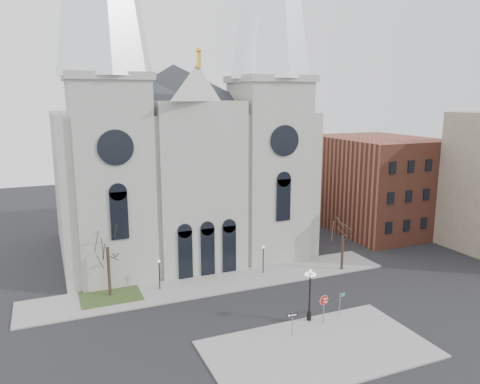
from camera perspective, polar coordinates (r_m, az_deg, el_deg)
name	(u,v)px	position (r m, az deg, el deg)	size (l,w,h in m)	color
ground	(258,329)	(42.70, 2.21, -16.35)	(160.00, 160.00, 0.00)	black
sidewalk_near	(318,349)	(40.13, 9.50, -18.37)	(18.00, 10.00, 0.14)	gray
sidewalk_far	(215,283)	(51.89, -3.03, -11.01)	(40.00, 6.00, 0.14)	gray
grass_patch	(110,296)	(50.50, -15.52, -12.07)	(6.00, 5.00, 0.18)	#2E431C
cathedral	(181,109)	(59.23, -7.18, 10.04)	(33.00, 26.66, 54.00)	#A19F96
bg_building_brick	(376,184)	(73.78, 16.29, 0.98)	(14.00, 18.00, 14.00)	brown
tree_left	(107,244)	(48.59, -15.87, -6.12)	(3.20, 3.20, 7.50)	black
tree_right	(343,234)	(55.38, 12.47, -4.97)	(3.20, 3.20, 6.00)	black
ped_lamp_left	(159,270)	(49.96, -9.83, -9.30)	(0.32, 0.32, 3.26)	black
ped_lamp_right	(263,255)	(53.68, 2.85, -7.64)	(0.32, 0.32, 3.26)	black
stop_sign	(324,303)	(43.23, 10.18, -13.20)	(0.92, 0.29, 2.64)	slate
globe_lamp	(310,288)	(43.04, 8.52, -11.55)	(1.35, 1.35, 4.85)	black
one_way_sign	(292,319)	(41.10, 6.41, -15.17)	(0.90, 0.14, 2.07)	slate
street_name_sign	(340,301)	(45.30, 12.14, -12.92)	(0.66, 0.23, 2.13)	slate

